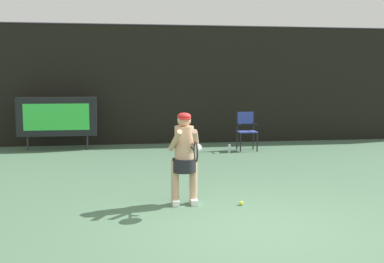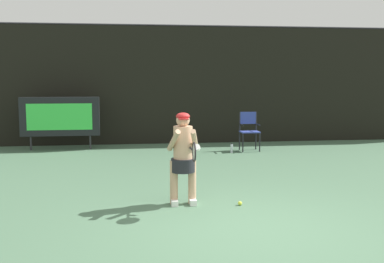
# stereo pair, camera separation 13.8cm
# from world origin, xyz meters

# --- Properties ---
(ground) EXTENTS (18.00, 22.00, 0.03)m
(ground) POSITION_xyz_m (0.00, -0.19, -0.01)
(ground) COLOR #496C50
(backdrop_screen) EXTENTS (18.00, 0.12, 3.66)m
(backdrop_screen) POSITION_xyz_m (0.00, 8.50, 1.81)
(backdrop_screen) COLOR black
(backdrop_screen) RESTS_ON ground
(scoreboard) EXTENTS (2.20, 0.21, 1.50)m
(scoreboard) POSITION_xyz_m (-3.58, 7.60, 0.95)
(scoreboard) COLOR black
(scoreboard) RESTS_ON ground
(umpire_chair) EXTENTS (0.52, 0.44, 1.08)m
(umpire_chair) POSITION_xyz_m (1.71, 6.77, 0.62)
(umpire_chair) COLOR black
(umpire_chair) RESTS_ON ground
(water_bottle) EXTENTS (0.07, 0.07, 0.27)m
(water_bottle) POSITION_xyz_m (1.14, 6.40, 0.12)
(water_bottle) COLOR silver
(water_bottle) RESTS_ON ground
(tennis_player) EXTENTS (0.52, 0.59, 1.50)m
(tennis_player) POSITION_xyz_m (-0.77, 1.42, 0.82)
(tennis_player) COLOR white
(tennis_player) RESTS_ON ground
(tennis_racket) EXTENTS (0.03, 0.60, 0.31)m
(tennis_racket) POSITION_xyz_m (-0.66, 0.89, 0.95)
(tennis_racket) COLOR black
(tennis_ball_loose) EXTENTS (0.07, 0.07, 0.07)m
(tennis_ball_loose) POSITION_xyz_m (0.13, 1.21, 0.03)
(tennis_ball_loose) COLOR #CCDB3D
(tennis_ball_loose) RESTS_ON ground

